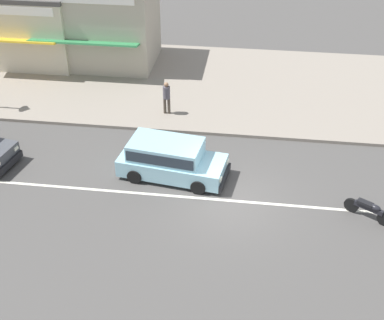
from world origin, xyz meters
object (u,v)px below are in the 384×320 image
object	(u,v)px
motorcycle_1	(369,209)
pedestrian_near_clock	(167,95)
shopfront_corner_warung	(96,20)
shopfront_mid_block	(33,24)
minivan_pale_blue_3	(170,158)

from	to	relation	value
motorcycle_1	pedestrian_near_clock	distance (m)	10.80
pedestrian_near_clock	shopfront_corner_warung	xyz separation A→B (m)	(-4.92, 5.64, 1.44)
shopfront_mid_block	shopfront_corner_warung	bearing A→B (deg)	2.53
motorcycle_1	pedestrian_near_clock	xyz separation A→B (m)	(-8.56, 6.55, 0.68)
pedestrian_near_clock	shopfront_corner_warung	size ratio (longest dim) A/B	0.25
pedestrian_near_clock	shopfront_corner_warung	world-z (taller)	shopfront_corner_warung
motorcycle_1	shopfront_corner_warung	world-z (taller)	shopfront_corner_warung
minivan_pale_blue_3	shopfront_corner_warung	size ratio (longest dim) A/B	0.69
pedestrian_near_clock	minivan_pale_blue_3	bearing A→B (deg)	-78.96
minivan_pale_blue_3	shopfront_corner_warung	distance (m)	12.10
motorcycle_1	shopfront_mid_block	distance (m)	20.96
motorcycle_1	shopfront_corner_warung	bearing A→B (deg)	137.89
motorcycle_1	shopfront_corner_warung	size ratio (longest dim) A/B	0.25
motorcycle_1	shopfront_mid_block	size ratio (longest dim) A/B	0.32
minivan_pale_blue_3	shopfront_mid_block	size ratio (longest dim) A/B	0.89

